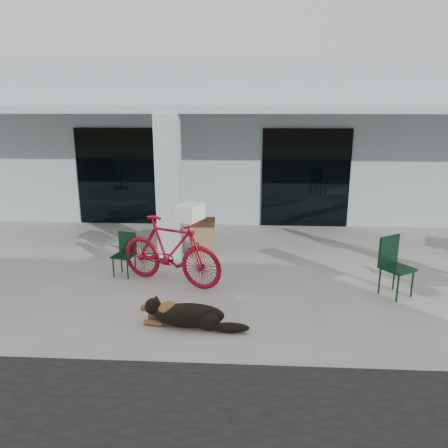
# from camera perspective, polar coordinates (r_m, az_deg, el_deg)

# --- Properties ---
(ground) EXTENTS (80.00, 80.00, 0.00)m
(ground) POSITION_cam_1_polar(r_m,az_deg,el_deg) (7.76, 1.16, -9.82)
(ground) COLOR beige
(ground) RESTS_ON ground
(building) EXTENTS (22.00, 7.00, 4.50)m
(building) POSITION_cam_1_polar(r_m,az_deg,el_deg) (15.57, 2.46, 11.38)
(building) COLOR #A0B0B6
(building) RESTS_ON ground
(storefront_glass_left) EXTENTS (2.80, 0.06, 2.70)m
(storefront_glass_left) POSITION_cam_1_polar(r_m,az_deg,el_deg) (12.65, -12.62, 6.04)
(storefront_glass_left) COLOR black
(storefront_glass_left) RESTS_ON ground
(storefront_glass_right) EXTENTS (2.40, 0.06, 2.70)m
(storefront_glass_right) POSITION_cam_1_polar(r_m,az_deg,el_deg) (12.26, 10.60, 5.87)
(storefront_glass_right) COLOR black
(storefront_glass_right) RESTS_ON ground
(column) EXTENTS (0.50, 0.50, 3.12)m
(column) POSITION_cam_1_polar(r_m,az_deg,el_deg) (9.65, -7.22, 4.80)
(column) COLOR #A0B0B6
(column) RESTS_ON ground
(overhang) EXTENTS (22.00, 2.80, 0.18)m
(overhang) POSITION_cam_1_polar(r_m,az_deg,el_deg) (10.63, 2.04, 14.80)
(overhang) COLOR #A0B0B6
(overhang) RESTS_ON column
(bicycle) EXTENTS (2.23, 1.40, 1.30)m
(bicycle) POSITION_cam_1_polar(r_m,az_deg,el_deg) (8.27, -7.04, -3.47)
(bicycle) COLOR maroon
(bicycle) RESTS_ON ground
(laundry_basket) EXTENTS (0.52, 0.59, 0.29)m
(laundry_basket) POSITION_cam_1_polar(r_m,az_deg,el_deg) (7.82, -4.46, 1.56)
(laundry_basket) COLOR white
(laundry_basket) RESTS_ON bicycle
(dog) EXTENTS (1.30, 0.57, 0.42)m
(dog) POSITION_cam_1_polar(r_m,az_deg,el_deg) (6.82, -4.60, -11.60)
(dog) COLOR black
(dog) RESTS_ON ground
(cup_near_dog) EXTENTS (0.10, 0.10, 0.11)m
(cup_near_dog) POSITION_cam_1_polar(r_m,az_deg,el_deg) (7.60, 1.88, -9.94)
(cup_near_dog) COLOR white
(cup_near_dog) RESTS_ON ground
(cafe_chair_near) EXTENTS (0.48, 0.50, 0.85)m
(cafe_chair_near) POSITION_cam_1_polar(r_m,az_deg,el_deg) (8.87, -12.95, -3.98)
(cafe_chair_near) COLOR black
(cafe_chair_near) RESTS_ON ground
(cafe_chair_far_a) EXTENTS (0.69, 0.70, 1.06)m
(cafe_chair_far_a) POSITION_cam_1_polar(r_m,az_deg,el_deg) (8.29, 21.70, -5.31)
(cafe_chair_far_a) COLOR black
(cafe_chair_far_a) RESTS_ON ground
(trash_receptacle) EXTENTS (0.51, 0.51, 0.84)m
(trash_receptacle) POSITION_cam_1_polar(r_m,az_deg,el_deg) (9.79, -2.63, -1.80)
(trash_receptacle) COLOR olive
(trash_receptacle) RESTS_ON ground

